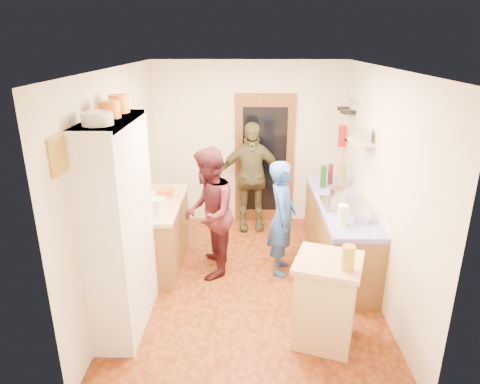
{
  "coord_description": "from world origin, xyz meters",
  "views": [
    {
      "loc": [
        -0.02,
        -4.71,
        2.9
      ],
      "look_at": [
        -0.11,
        0.15,
        1.15
      ],
      "focal_mm": 32.0,
      "sensor_mm": 36.0,
      "label": 1
    }
  ],
  "objects_px": {
    "island_base": "(326,303)",
    "person_left": "(211,212)",
    "right_counter_base": "(338,235)",
    "person_hob": "(284,219)",
    "hutch_body": "(120,228)",
    "person_back": "(251,177)"
  },
  "relations": [
    {
      "from": "hutch_body",
      "to": "person_left",
      "type": "distance_m",
      "value": 1.37
    },
    {
      "from": "person_hob",
      "to": "person_left",
      "type": "distance_m",
      "value": 0.92
    },
    {
      "from": "island_base",
      "to": "person_hob",
      "type": "xyz_separation_m",
      "value": [
        -0.31,
        1.35,
        0.32
      ]
    },
    {
      "from": "person_hob",
      "to": "person_left",
      "type": "relative_size",
      "value": 0.9
    },
    {
      "from": "island_base",
      "to": "person_hob",
      "type": "bearing_deg",
      "value": 103.06
    },
    {
      "from": "right_counter_base",
      "to": "person_hob",
      "type": "height_order",
      "value": "person_hob"
    },
    {
      "from": "right_counter_base",
      "to": "person_left",
      "type": "distance_m",
      "value": 1.74
    },
    {
      "from": "hutch_body",
      "to": "right_counter_base",
      "type": "xyz_separation_m",
      "value": [
        2.5,
        1.3,
        -0.68
      ]
    },
    {
      "from": "person_left",
      "to": "person_hob",
      "type": "bearing_deg",
      "value": 89.63
    },
    {
      "from": "right_counter_base",
      "to": "person_left",
      "type": "bearing_deg",
      "value": -171.77
    },
    {
      "from": "person_left",
      "to": "person_back",
      "type": "xyz_separation_m",
      "value": [
        0.51,
        1.37,
        0.03
      ]
    },
    {
      "from": "hutch_body",
      "to": "person_left",
      "type": "height_order",
      "value": "hutch_body"
    },
    {
      "from": "hutch_body",
      "to": "island_base",
      "type": "bearing_deg",
      "value": -8.0
    },
    {
      "from": "person_hob",
      "to": "island_base",
      "type": "bearing_deg",
      "value": -160.38
    },
    {
      "from": "hutch_body",
      "to": "right_counter_base",
      "type": "relative_size",
      "value": 1.0
    },
    {
      "from": "hutch_body",
      "to": "person_hob",
      "type": "relative_size",
      "value": 1.47
    },
    {
      "from": "island_base",
      "to": "person_left",
      "type": "height_order",
      "value": "person_left"
    },
    {
      "from": "hutch_body",
      "to": "person_hob",
      "type": "distance_m",
      "value": 2.07
    },
    {
      "from": "island_base",
      "to": "person_hob",
      "type": "distance_m",
      "value": 1.42
    },
    {
      "from": "hutch_body",
      "to": "person_hob",
      "type": "xyz_separation_m",
      "value": [
        1.75,
        1.06,
        -0.35
      ]
    },
    {
      "from": "hutch_body",
      "to": "person_hob",
      "type": "height_order",
      "value": "hutch_body"
    },
    {
      "from": "person_left",
      "to": "right_counter_base",
      "type": "bearing_deg",
      "value": 97.76
    }
  ]
}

